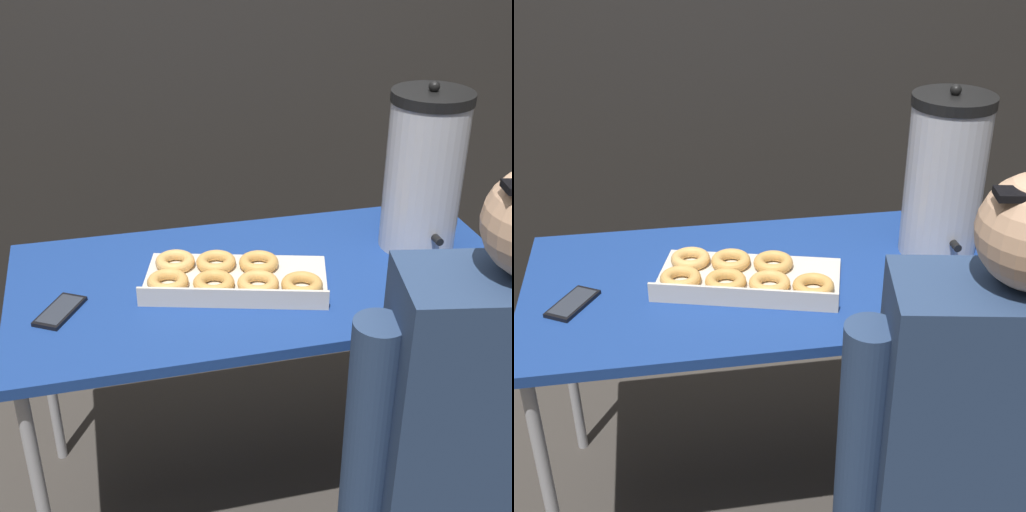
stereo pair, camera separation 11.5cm
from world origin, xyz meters
TOP-DOWN VIEW (x-y plane):
  - ground_plane at (0.00, 0.00)m, footprint 12.00×12.00m
  - folding_table at (0.00, 0.00)m, footprint 1.32×0.66m
  - donut_box at (-0.10, -0.02)m, footprint 0.51×0.36m
  - coffee_urn at (0.46, 0.07)m, footprint 0.22×0.24m
  - cell_phone at (-0.52, -0.06)m, footprint 0.13×0.16m
  - person_seated at (0.30, -0.66)m, footprint 0.59×0.30m

SIDE VIEW (x-z plane):
  - ground_plane at x=0.00m, z-range 0.00..0.00m
  - person_seated at x=0.30m, z-range -0.03..1.26m
  - folding_table at x=0.00m, z-range 0.33..1.09m
  - cell_phone at x=-0.52m, z-range 0.77..0.78m
  - donut_box at x=-0.10m, z-range 0.76..0.81m
  - coffee_urn at x=0.46m, z-range 0.75..1.22m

